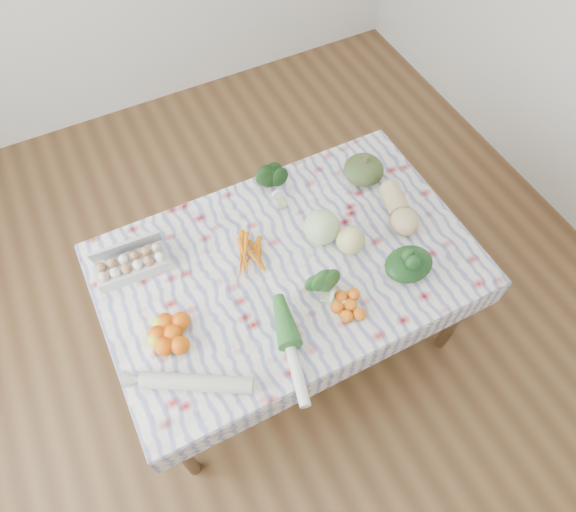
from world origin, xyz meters
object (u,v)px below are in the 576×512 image
object	(u,v)px
egg_carton	(132,266)
butternut_squash	(400,208)
kabocha_squash	(364,170)
grapefruit	(351,240)
dining_table	(288,273)
cabbage	(322,227)

from	to	relation	value
egg_carton	butternut_squash	world-z (taller)	butternut_squash
kabocha_squash	grapefruit	distance (m)	0.43
kabocha_squash	butternut_squash	world-z (taller)	butternut_squash
dining_table	cabbage	xyz separation A→B (m)	(0.20, 0.06, 0.17)
kabocha_squash	egg_carton	bearing A→B (deg)	-179.63
egg_carton	grapefruit	world-z (taller)	grapefruit
butternut_squash	grapefruit	world-z (taller)	same
dining_table	kabocha_squash	world-z (taller)	kabocha_squash
cabbage	grapefruit	distance (m)	0.14
dining_table	grapefruit	bearing A→B (deg)	-10.85
butternut_squash	grapefruit	distance (m)	0.30
butternut_squash	grapefruit	xyz separation A→B (m)	(-0.30, -0.05, -0.00)
dining_table	cabbage	distance (m)	0.26
dining_table	butternut_squash	xyz separation A→B (m)	(0.58, -0.00, 0.15)
dining_table	egg_carton	bearing A→B (deg)	156.65
kabocha_squash	grapefruit	world-z (taller)	grapefruit
egg_carton	kabocha_squash	xyz separation A→B (m)	(1.18, 0.01, 0.02)
dining_table	kabocha_squash	xyz separation A→B (m)	(0.56, 0.28, 0.15)
dining_table	cabbage	bearing A→B (deg)	15.90
egg_carton	butternut_squash	bearing A→B (deg)	-9.79
cabbage	butternut_squash	xyz separation A→B (m)	(0.38, -0.06, -0.02)
kabocha_squash	cabbage	xyz separation A→B (m)	(-0.36, -0.22, 0.02)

